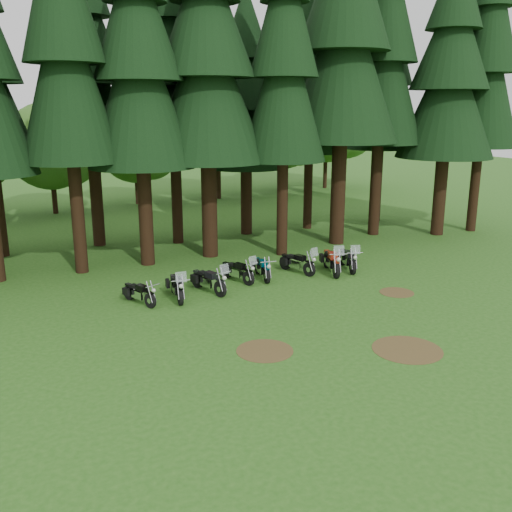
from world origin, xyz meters
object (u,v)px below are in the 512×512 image
Objects in this scene: motorcycle_3 at (237,272)px; motorcycle_4 at (262,269)px; motorcycle_2 at (209,281)px; motorcycle_5 at (297,263)px; motorcycle_1 at (177,287)px; motorcycle_6 at (332,262)px; motorcycle_0 at (139,294)px; motorcycle_7 at (348,260)px.

motorcycle_3 is 1.19m from motorcycle_4.
motorcycle_3 is at bearing -170.55° from motorcycle_4.
motorcycle_5 is (4.67, 0.70, -0.02)m from motorcycle_2.
motorcycle_1 is 1.44m from motorcycle_2.
motorcycle_2 is at bearing -170.49° from motorcycle_3.
motorcycle_1 reaches higher than motorcycle_3.
motorcycle_5 is at bearing 173.09° from motorcycle_6.
motorcycle_2 reaches higher than motorcycle_1.
motorcycle_5 is at bearing 12.02° from motorcycle_4.
motorcycle_5 is at bearing -16.48° from motorcycle_3.
motorcycle_5 reaches higher than motorcycle_0.
motorcycle_7 is at bearing 3.52° from motorcycle_4.
motorcycle_1 is at bearing -158.47° from motorcycle_7.
motorcycle_4 is at bearing -172.37° from motorcycle_6.
motorcycle_1 is at bearing -24.57° from motorcycle_0.
motorcycle_6 is (3.20, -0.72, 0.08)m from motorcycle_4.
motorcycle_6 is at bearing -25.30° from motorcycle_3.
motorcycle_1 is at bearing 173.01° from motorcycle_5.
motorcycle_6 is 1.09× the size of motorcycle_7.
motorcycle_7 reaches higher than motorcycle_0.
motorcycle_4 is at bearing 164.66° from motorcycle_5.
motorcycle_3 is at bearing 163.64° from motorcycle_5.
motorcycle_3 is at bearing -169.74° from motorcycle_6.
motorcycle_5 is (1.81, -0.01, 0.02)m from motorcycle_4.
motorcycle_0 is 8.96m from motorcycle_6.
motorcycle_4 is (2.86, 0.71, -0.03)m from motorcycle_2.
motorcycle_3 is 4.45m from motorcycle_6.
motorcycle_2 reaches higher than motorcycle_0.
motorcycle_4 is (5.77, 0.74, 0.04)m from motorcycle_0.
motorcycle_0 is 1.49m from motorcycle_1.
motorcycle_7 reaches higher than motorcycle_2.
motorcycle_7 is (7.03, 0.07, 0.00)m from motorcycle_2.
motorcycle_6 is at bearing -19.40° from motorcycle_0.
motorcycle_5 is at bearing -13.99° from motorcycle_0.
motorcycle_2 is at bearing -159.50° from motorcycle_7.
motorcycle_1 is at bearing -178.45° from motorcycle_3.
motorcycle_0 is 7.61m from motorcycle_5.
motorcycle_2 reaches higher than motorcycle_4.
motorcycle_3 is (1.67, 0.77, -0.03)m from motorcycle_2.
motorcycle_6 reaches higher than motorcycle_0.
motorcycle_6 is at bearing -0.45° from motorcycle_4.
motorcycle_7 is (2.36, -0.63, 0.02)m from motorcycle_5.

